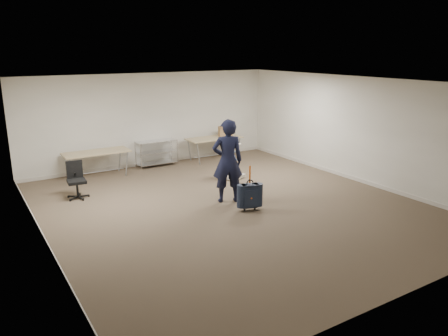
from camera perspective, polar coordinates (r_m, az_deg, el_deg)
ground at (r=10.05m, az=0.85°, el=-4.99°), size 9.00×9.00×0.00m
room_shell at (r=11.16m, az=-2.97°, el=-2.65°), size 8.00×9.00×9.00m
folding_table_left at (r=12.62m, az=-16.32°, el=1.82°), size 1.80×0.75×0.73m
folding_table_right at (r=14.07m, az=-1.29°, el=3.79°), size 1.80×0.75×0.73m
wire_shelf at (r=13.51m, az=-8.79°, el=2.09°), size 1.22×0.47×0.80m
person at (r=10.08m, az=0.47°, el=0.91°), size 0.84×0.69×1.96m
suitcase at (r=9.68m, az=3.39°, el=-3.62°), size 0.42×0.32×1.03m
office_chair at (r=11.09m, az=-18.65°, el=-2.38°), size 0.54×0.54×0.89m
equipment_cart at (r=12.12m, az=1.11°, el=-0.15°), size 0.68×0.68×0.98m
cardboard_box at (r=14.24m, az=0.18°, el=4.79°), size 0.50×0.43×0.32m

